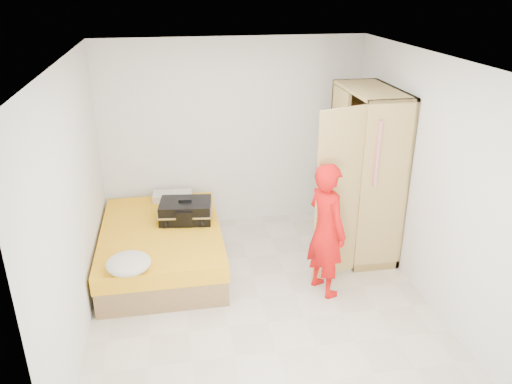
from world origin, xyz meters
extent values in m
plane|color=beige|center=(0.00, 0.00, 0.00)|extent=(4.00, 4.00, 0.00)
plane|color=white|center=(0.00, 0.00, 2.60)|extent=(4.00, 4.00, 0.00)
cube|color=white|center=(0.00, 2.00, 1.30)|extent=(3.60, 0.02, 2.60)
cube|color=white|center=(0.00, -2.00, 1.30)|extent=(3.60, 0.02, 2.60)
cube|color=white|center=(-1.80, 0.00, 1.30)|extent=(0.02, 4.00, 2.60)
cube|color=white|center=(1.80, 0.00, 1.30)|extent=(0.02, 4.00, 2.60)
cube|color=olive|center=(-1.05, 0.90, 0.15)|extent=(1.40, 2.00, 0.30)
cube|color=yellow|center=(-1.05, 0.90, 0.40)|extent=(1.42, 2.02, 0.20)
cube|color=tan|center=(1.77, 0.90, 1.05)|extent=(0.04, 1.20, 2.10)
cube|color=tan|center=(1.50, 0.32, 1.05)|extent=(0.58, 0.04, 2.10)
cube|color=tan|center=(1.50, 1.48, 1.05)|extent=(0.58, 0.04, 2.10)
cube|color=tan|center=(1.50, 0.90, 2.08)|extent=(0.58, 1.20, 0.04)
cube|color=tan|center=(1.50, 0.90, 0.05)|extent=(0.58, 1.20, 0.10)
cube|color=tan|center=(1.23, 1.20, 1.05)|extent=(0.04, 0.59, 2.00)
cube|color=tan|center=(0.93, 0.25, 1.05)|extent=(0.57, 0.22, 2.00)
cylinder|color=#B2B2B7|center=(1.50, 0.90, 1.92)|extent=(0.02, 1.10, 0.02)
imported|color=red|center=(0.74, 0.03, 0.77)|extent=(0.54, 0.65, 1.53)
cube|color=black|center=(-0.73, 1.09, 0.62)|extent=(0.67, 0.52, 0.25)
cube|color=black|center=(-0.73, 1.09, 0.76)|extent=(0.16, 0.06, 0.03)
ellipsoid|color=beige|center=(-1.37, 0.00, 0.59)|extent=(0.46, 0.46, 0.17)
cube|color=beige|center=(-0.89, 1.75, 0.55)|extent=(0.53, 0.29, 0.09)
camera|label=1|loc=(-0.85, -4.56, 3.27)|focal=35.00mm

